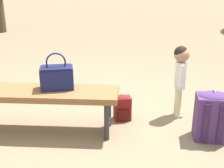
{
  "coord_description": "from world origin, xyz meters",
  "views": [
    {
      "loc": [
        -0.15,
        -2.9,
        1.54
      ],
      "look_at": [
        0.21,
        -0.03,
        0.45
      ],
      "focal_mm": 47.71,
      "sensor_mm": 36.0,
      "label": 1
    }
  ],
  "objects_px": {
    "handbag": "(57,76)",
    "backpack_large": "(211,114)",
    "backpack_small": "(122,107)",
    "child_standing": "(180,71)",
    "park_bench": "(37,95)"
  },
  "relations": [
    {
      "from": "park_bench",
      "to": "backpack_small",
      "type": "height_order",
      "value": "park_bench"
    },
    {
      "from": "child_standing",
      "to": "backpack_large",
      "type": "height_order",
      "value": "child_standing"
    },
    {
      "from": "handbag",
      "to": "child_standing",
      "type": "height_order",
      "value": "handbag"
    },
    {
      "from": "handbag",
      "to": "backpack_large",
      "type": "bearing_deg",
      "value": -14.38
    },
    {
      "from": "park_bench",
      "to": "child_standing",
      "type": "relative_size",
      "value": 2.03
    },
    {
      "from": "child_standing",
      "to": "park_bench",
      "type": "bearing_deg",
      "value": -174.19
    },
    {
      "from": "backpack_small",
      "to": "child_standing",
      "type": "bearing_deg",
      "value": 0.96
    },
    {
      "from": "child_standing",
      "to": "backpack_small",
      "type": "distance_m",
      "value": 0.74
    },
    {
      "from": "backpack_large",
      "to": "park_bench",
      "type": "bearing_deg",
      "value": 167.92
    },
    {
      "from": "park_bench",
      "to": "backpack_small",
      "type": "relative_size",
      "value": 5.39
    },
    {
      "from": "park_bench",
      "to": "backpack_large",
      "type": "bearing_deg",
      "value": -12.08
    },
    {
      "from": "backpack_large",
      "to": "backpack_small",
      "type": "relative_size",
      "value": 1.7
    },
    {
      "from": "handbag",
      "to": "backpack_large",
      "type": "distance_m",
      "value": 1.55
    },
    {
      "from": "handbag",
      "to": "backpack_small",
      "type": "height_order",
      "value": "handbag"
    },
    {
      "from": "child_standing",
      "to": "handbag",
      "type": "bearing_deg",
      "value": -174.14
    }
  ]
}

